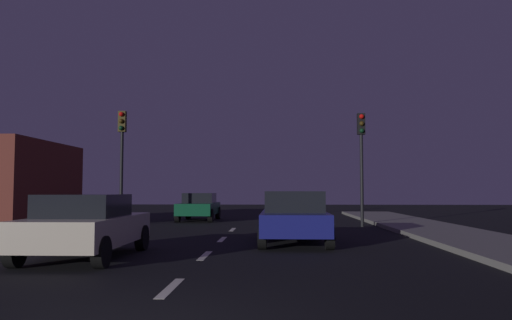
% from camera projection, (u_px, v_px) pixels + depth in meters
% --- Properties ---
extents(ground_plane, '(80.00, 80.00, 0.00)m').
position_uv_depth(ground_plane, '(208.00, 252.00, 12.10)').
color(ground_plane, black).
extents(lane_stripe_second, '(0.16, 1.60, 0.01)m').
position_uv_depth(lane_stripe_second, '(171.00, 288.00, 7.71)').
color(lane_stripe_second, silver).
rests_on(lane_stripe_second, ground_plane).
extents(lane_stripe_third, '(0.16, 1.60, 0.01)m').
position_uv_depth(lane_stripe_third, '(205.00, 256.00, 11.50)').
color(lane_stripe_third, silver).
rests_on(lane_stripe_third, ground_plane).
extents(lane_stripe_fourth, '(0.16, 1.60, 0.01)m').
position_uv_depth(lane_stripe_fourth, '(222.00, 239.00, 15.29)').
color(lane_stripe_fourth, silver).
rests_on(lane_stripe_fourth, ground_plane).
extents(lane_stripe_fifth, '(0.16, 1.60, 0.01)m').
position_uv_depth(lane_stripe_fifth, '(233.00, 230.00, 19.08)').
color(lane_stripe_fifth, silver).
rests_on(lane_stripe_fifth, ground_plane).
extents(traffic_signal_left, '(0.32, 0.38, 4.95)m').
position_uv_depth(traffic_signal_left, '(122.00, 145.00, 21.12)').
color(traffic_signal_left, black).
rests_on(traffic_signal_left, ground_plane).
extents(traffic_signal_right, '(0.32, 0.38, 4.79)m').
position_uv_depth(traffic_signal_right, '(361.00, 147.00, 20.73)').
color(traffic_signal_right, black).
rests_on(traffic_signal_right, ground_plane).
extents(car_stopped_ahead, '(2.01, 4.35, 1.50)m').
position_uv_depth(car_stopped_ahead, '(294.00, 217.00, 14.27)').
color(car_stopped_ahead, navy).
rests_on(car_stopped_ahead, ground_plane).
extents(car_adjacent_lane, '(1.96, 4.06, 1.44)m').
position_uv_depth(car_adjacent_lane, '(86.00, 225.00, 11.11)').
color(car_adjacent_lane, beige).
rests_on(car_adjacent_lane, ground_plane).
extents(car_oncoming_far, '(1.84, 3.93, 1.39)m').
position_uv_depth(car_oncoming_far, '(199.00, 206.00, 24.84)').
color(car_oncoming_far, '#0F4C2D').
rests_on(car_oncoming_far, ground_plane).
extents(storefront_left, '(4.67, 6.50, 3.64)m').
position_uv_depth(storefront_left, '(1.00, 184.00, 21.44)').
color(storefront_left, maroon).
rests_on(storefront_left, ground_plane).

